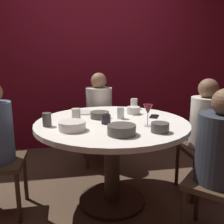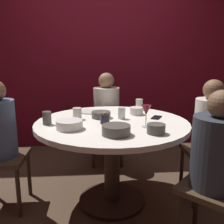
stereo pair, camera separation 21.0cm
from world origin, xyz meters
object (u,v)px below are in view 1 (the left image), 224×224
seated_diner_front_right (221,151)px  bowl_rice_portion (160,127)px  dining_table (112,139)px  candle_holder (106,119)px  dinner_plate (86,112)px  bowl_salad_center (72,126)px  bowl_serving_large (122,130)px  bowl_small_white (100,115)px  seated_diner_back (99,108)px  cell_phone (154,116)px  cup_near_candle (134,104)px  cup_center_front (47,120)px  cup_by_left_diner (121,113)px  wine_glass (148,110)px  cup_by_right_diner (76,114)px  bowl_sauce_side (133,110)px

seated_diner_front_right → bowl_rice_portion: bearing=8.3°
dining_table → candle_holder: candle_holder is taller
dinner_plate → bowl_salad_center: (-0.14, -0.57, 0.03)m
bowl_serving_large → bowl_small_white: size_ratio=1.20×
seated_diner_front_right → dinner_plate: 1.28m
seated_diner_back → cell_phone: (0.41, -0.79, 0.07)m
candle_holder → bowl_serving_large: size_ratio=0.49×
cup_near_candle → cup_center_front: (-0.85, -0.54, -0.00)m
dining_table → cup_by_left_diner: size_ratio=13.00×
seated_diner_front_right → candle_holder: seated_diner_front_right is taller
dining_table → bowl_salad_center: (-0.34, -0.21, 0.20)m
wine_glass → candle_holder: bearing=158.2°
cell_phone → cup_by_right_diner: size_ratio=1.38×
bowl_sauce_side → cup_center_front: size_ratio=1.19×
cup_near_candle → cup_by_left_diner: bearing=-120.2°
dinner_plate → bowl_serving_large: bowl_serving_large is taller
cup_center_front → cup_near_candle: bearing=32.2°
candle_holder → wine_glass: 0.35m
cell_phone → bowl_sauce_side: 0.22m
dinner_plate → cup_by_left_diner: 0.40m
candle_holder → bowl_serving_large: (0.07, -0.31, -0.00)m
seated_diner_back → bowl_sauce_side: seated_diner_back is taller
bowl_serving_large → seated_diner_front_right: bearing=-21.2°
bowl_rice_portion → cup_by_right_diner: (-0.59, 0.47, 0.02)m
bowl_salad_center → cup_by_right_diner: (0.04, 0.30, 0.02)m
wine_glass → bowl_serving_large: (-0.25, -0.18, -0.09)m
seated_diner_front_right → candle_holder: (-0.69, 0.55, 0.11)m
cell_phone → bowl_rice_portion: size_ratio=1.06×
cell_phone → cup_near_candle: bearing=131.4°
dinner_plate → bowl_small_white: bowl_small_white is taller
seated_diner_front_right → bowl_rice_portion: seated_diner_front_right is taller
bowl_sauce_side → cup_by_left_diner: bearing=-135.2°
seated_diner_back → bowl_small_white: size_ratio=6.58×
seated_diner_front_right → cell_phone: bearing=-28.2°
dinner_plate → cup_near_candle: (0.52, 0.11, 0.05)m
cup_center_front → wine_glass: bearing=-9.9°
seated_diner_front_right → cup_by_left_diner: (-0.53, 0.70, 0.12)m
seated_diner_back → cup_by_left_diner: 0.82m
bowl_serving_large → cup_center_front: (-0.54, 0.32, 0.02)m
cup_by_left_diner → cup_by_right_diner: (-0.39, 0.02, 0.00)m
bowl_salad_center → bowl_small_white: size_ratio=1.19×
bowl_salad_center → cup_center_front: 0.24m
dinner_plate → cup_near_candle: cup_near_candle is taller
bowl_serving_large → bowl_rice_portion: (0.28, 0.01, -0.00)m
seated_diner_back → cup_near_candle: (0.32, -0.41, 0.12)m
bowl_salad_center → cup_center_front: bearing=143.1°
cell_phone → bowl_sauce_side: size_ratio=1.10×
seated_diner_back → bowl_serving_large: 1.26m
bowl_rice_portion → cup_near_candle: bearing=87.8°
seated_diner_back → bowl_sauce_side: 0.70m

